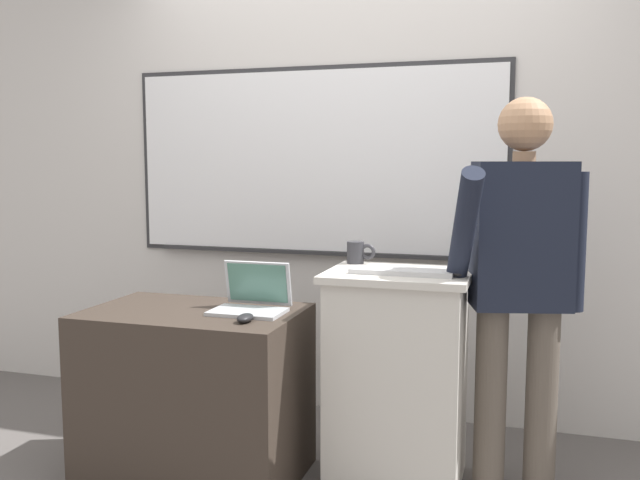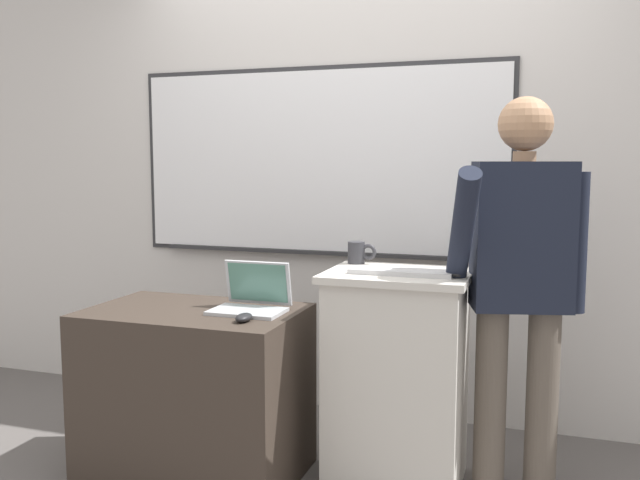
{
  "view_description": "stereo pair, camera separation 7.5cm",
  "coord_description": "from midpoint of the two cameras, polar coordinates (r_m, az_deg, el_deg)",
  "views": [
    {
      "loc": [
        0.89,
        -2.27,
        1.38
      ],
      "look_at": [
        0.03,
        0.5,
        1.05
      ],
      "focal_mm": 38.0,
      "sensor_mm": 36.0,
      "label": 1
    },
    {
      "loc": [
        0.96,
        -2.25,
        1.38
      ],
      "look_at": [
        0.03,
        0.5,
        1.05
      ],
      "focal_mm": 38.0,
      "sensor_mm": 36.0,
      "label": 2
    }
  ],
  "objects": [
    {
      "name": "computer_mouse_by_laptop",
      "position": [
        2.74,
        -5.65,
        -6.52
      ],
      "size": [
        0.06,
        0.1,
        0.03
      ],
      "color": "black",
      "rests_on": "side_desk"
    },
    {
      "name": "wireless_keyboard",
      "position": [
        2.81,
        7.61,
        -2.69
      ],
      "size": [
        0.43,
        0.13,
        0.02
      ],
      "color": "silver",
      "rests_on": "lectern_podium"
    },
    {
      "name": "computer_mouse_by_keyboard",
      "position": [
        2.78,
        12.24,
        -2.74
      ],
      "size": [
        0.06,
        0.1,
        0.03
      ],
      "color": "black",
      "rests_on": "lectern_podium"
    },
    {
      "name": "coffee_mug",
      "position": [
        3.08,
        3.91,
        -1.06
      ],
      "size": [
        0.13,
        0.08,
        0.1
      ],
      "color": "#333338",
      "rests_on": "lectern_podium"
    },
    {
      "name": "side_desk",
      "position": [
        3.1,
        -9.73,
        -12.53
      ],
      "size": [
        0.92,
        0.6,
        0.75
      ],
      "color": "#382D26",
      "rests_on": "ground_plane"
    },
    {
      "name": "person_presenter",
      "position": [
        2.85,
        17.25,
        -2.65
      ],
      "size": [
        0.55,
        0.59,
        1.64
      ],
      "rotation": [
        0.0,
        0.0,
        0.25
      ],
      "color": "brown",
      "rests_on": "ground_plane"
    },
    {
      "name": "back_wall",
      "position": [
        3.72,
        4.16,
        7.68
      ],
      "size": [
        6.4,
        0.17,
        2.92
      ],
      "color": "silver",
      "rests_on": "ground_plane"
    },
    {
      "name": "lectern_podium",
      "position": [
        2.98,
        7.23,
        -11.42
      ],
      "size": [
        0.6,
        0.48,
        0.92
      ],
      "color": "beige",
      "rests_on": "ground_plane"
    },
    {
      "name": "laptop",
      "position": [
        2.94,
        -4.98,
        -4.85
      ],
      "size": [
        0.31,
        0.25,
        0.21
      ],
      "color": "#B7BABF",
      "rests_on": "side_desk"
    }
  ]
}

